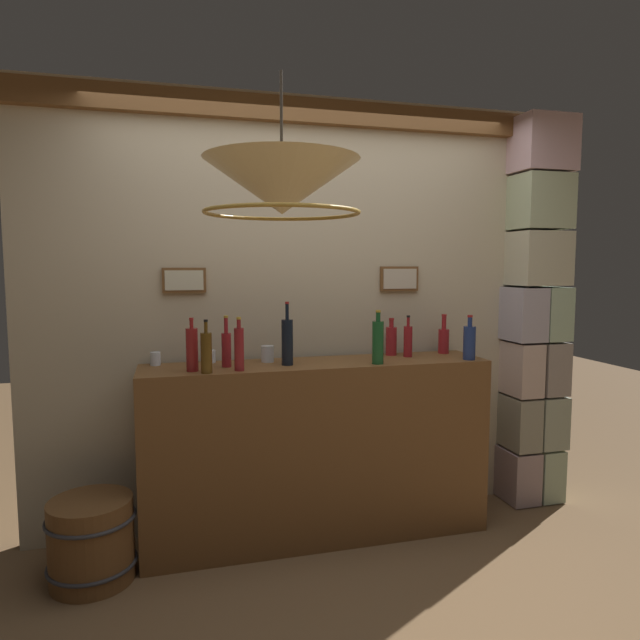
# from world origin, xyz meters

# --- Properties ---
(ground_plane) EXTENTS (12.00, 12.00, 0.00)m
(ground_plane) POSITION_xyz_m (0.00, 0.00, 0.00)
(ground_plane) COLOR brown
(panelled_rear_partition) EXTENTS (3.32, 0.15, 2.60)m
(panelled_rear_partition) POSITION_xyz_m (-0.00, 1.10, 1.38)
(panelled_rear_partition) COLOR #BCAD8E
(panelled_rear_partition) RESTS_ON ground
(stone_pillar) EXTENTS (0.40, 0.33, 2.53)m
(stone_pillar) POSITION_xyz_m (1.53, 0.96, 1.26)
(stone_pillar) COLOR gray
(stone_pillar) RESTS_ON ground
(bar_shelf_unit) EXTENTS (1.99, 0.42, 1.04)m
(bar_shelf_unit) POSITION_xyz_m (0.00, 0.81, 0.52)
(bar_shelf_unit) COLOR brown
(bar_shelf_unit) RESTS_ON ground
(liquor_bottle_rye) EXTENTS (0.07, 0.07, 0.23)m
(liquor_bottle_rye) POSITION_xyz_m (0.51, 0.94, 1.13)
(liquor_bottle_rye) COLOR maroon
(liquor_bottle_rye) RESTS_ON bar_shelf_unit
(liquor_bottle_vermouth) EXTENTS (0.06, 0.06, 0.28)m
(liquor_bottle_vermouth) POSITION_xyz_m (-0.71, 0.73, 1.15)
(liquor_bottle_vermouth) COLOR maroon
(liquor_bottle_vermouth) RESTS_ON bar_shelf_unit
(liquor_bottle_port) EXTENTS (0.05, 0.05, 0.28)m
(liquor_bottle_port) POSITION_xyz_m (-0.52, 0.81, 1.14)
(liquor_bottle_port) COLOR maroon
(liquor_bottle_port) RESTS_ON bar_shelf_unit
(liquor_bottle_amaro) EXTENTS (0.05, 0.05, 0.29)m
(liquor_bottle_amaro) POSITION_xyz_m (-0.46, 0.68, 1.16)
(liquor_bottle_amaro) COLOR maroon
(liquor_bottle_amaro) RESTS_ON bar_shelf_unit
(liquor_bottle_rum) EXTENTS (0.06, 0.06, 0.36)m
(liquor_bottle_rum) POSITION_xyz_m (-0.19, 0.78, 1.17)
(liquor_bottle_rum) COLOR black
(liquor_bottle_rum) RESTS_ON bar_shelf_unit
(liquor_bottle_tequila) EXTENTS (0.07, 0.07, 0.26)m
(liquor_bottle_tequila) POSITION_xyz_m (0.89, 0.67, 1.14)
(liquor_bottle_tequila) COLOR navy
(liquor_bottle_tequila) RESTS_ON bar_shelf_unit
(liquor_bottle_mezcal) EXTENTS (0.07, 0.07, 0.25)m
(liquor_bottle_mezcal) POSITION_xyz_m (0.85, 0.93, 1.13)
(liquor_bottle_mezcal) COLOR maroon
(liquor_bottle_mezcal) RESTS_ON bar_shelf_unit
(liquor_bottle_brandy) EXTENTS (0.07, 0.07, 0.31)m
(liquor_bottle_brandy) POSITION_xyz_m (0.32, 0.68, 1.17)
(liquor_bottle_brandy) COLOR #1B5126
(liquor_bottle_brandy) RESTS_ON bar_shelf_unit
(liquor_bottle_whiskey) EXTENTS (0.06, 0.06, 0.28)m
(liquor_bottle_whiskey) POSITION_xyz_m (-0.64, 0.65, 1.15)
(liquor_bottle_whiskey) COLOR #573B12
(liquor_bottle_whiskey) RESTS_ON bar_shelf_unit
(liquor_bottle_vodka) EXTENTS (0.05, 0.05, 0.25)m
(liquor_bottle_vodka) POSITION_xyz_m (0.58, 0.86, 1.14)
(liquor_bottle_vodka) COLOR maroon
(liquor_bottle_vodka) RESTS_ON bar_shelf_unit
(glass_tumbler_rocks) EXTENTS (0.06, 0.06, 0.07)m
(glass_tumbler_rocks) POSITION_xyz_m (-0.90, 0.96, 1.07)
(glass_tumbler_rocks) COLOR silver
(glass_tumbler_rocks) RESTS_ON bar_shelf_unit
(glass_tumbler_highball) EXTENTS (0.07, 0.07, 0.09)m
(glass_tumbler_highball) POSITION_xyz_m (-0.28, 0.90, 1.08)
(glass_tumbler_highball) COLOR silver
(glass_tumbler_highball) RESTS_ON bar_shelf_unit
(glass_tumbler_shot) EXTENTS (0.06, 0.06, 0.07)m
(glass_tumbler_shot) POSITION_xyz_m (-0.60, 0.97, 1.07)
(glass_tumbler_shot) COLOR silver
(glass_tumbler_shot) RESTS_ON bar_shelf_unit
(pendant_lamp) EXTENTS (0.62, 0.62, 0.55)m
(pendant_lamp) POSITION_xyz_m (-0.37, -0.04, 1.90)
(pendant_lamp) COLOR beige
(wooden_barrel) EXTENTS (0.44, 0.44, 0.42)m
(wooden_barrel) POSITION_xyz_m (-1.22, 0.65, 0.21)
(wooden_barrel) COLOR brown
(wooden_barrel) RESTS_ON ground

